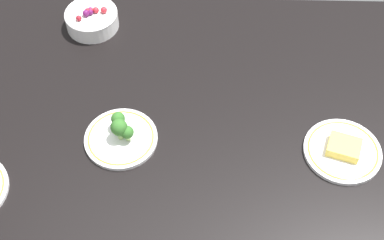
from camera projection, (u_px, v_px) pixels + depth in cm
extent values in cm
cube|color=black|center=(192.00, 128.00, 150.33)|extent=(148.16, 106.42, 4.00)
cylinder|color=white|center=(121.00, 139.00, 145.09)|extent=(19.99, 19.99, 1.17)
torus|color=gold|center=(121.00, 137.00, 144.62)|extent=(18.09, 18.09, 0.50)
cylinder|color=#9EBC72|center=(128.00, 137.00, 143.37)|extent=(1.26, 1.26, 2.08)
sphere|color=#2D6023|center=(127.00, 132.00, 141.45)|extent=(3.60, 3.60, 3.60)
cylinder|color=#9EBC72|center=(119.00, 125.00, 145.53)|extent=(1.34, 1.34, 2.66)
sphere|color=#2D6023|center=(118.00, 119.00, 143.31)|extent=(3.84, 3.84, 3.84)
cylinder|color=#9EBC72|center=(121.00, 135.00, 143.70)|extent=(1.24, 1.24, 2.24)
sphere|color=#2D6023|center=(120.00, 130.00, 141.73)|extent=(3.56, 3.56, 3.56)
cylinder|color=#9EBC72|center=(120.00, 134.00, 143.44)|extent=(1.62, 1.62, 2.98)
sphere|color=#2D6023|center=(119.00, 127.00, 140.85)|extent=(4.61, 4.61, 4.61)
cylinder|color=white|center=(342.00, 151.00, 142.65)|extent=(20.85, 20.85, 1.18)
torus|color=gold|center=(343.00, 150.00, 142.18)|extent=(18.85, 18.85, 0.50)
cube|color=#F2D14C|center=(344.00, 147.00, 141.08)|extent=(10.21, 9.23, 2.74)
cylinder|color=white|center=(92.00, 20.00, 170.19)|extent=(16.71, 16.71, 5.32)
torus|color=white|center=(91.00, 14.00, 168.06)|extent=(16.84, 16.84, 0.80)
sphere|color=#B2232D|center=(104.00, 10.00, 167.52)|extent=(2.09, 2.09, 2.09)
sphere|color=#59144C|center=(86.00, 13.00, 166.55)|extent=(2.20, 2.20, 2.20)
sphere|color=maroon|center=(88.00, 11.00, 167.21)|extent=(2.03, 2.03, 2.03)
sphere|color=#59144C|center=(90.00, 10.00, 167.77)|extent=(1.81, 1.81, 1.81)
sphere|color=#B2232D|center=(91.00, 10.00, 167.65)|extent=(1.73, 1.73, 1.73)
sphere|color=#B2232D|center=(96.00, 10.00, 167.61)|extent=(1.96, 1.96, 1.96)
sphere|color=#59144C|center=(90.00, 12.00, 167.10)|extent=(1.80, 1.80, 1.80)
sphere|color=maroon|center=(79.00, 18.00, 165.48)|extent=(1.82, 1.82, 1.82)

